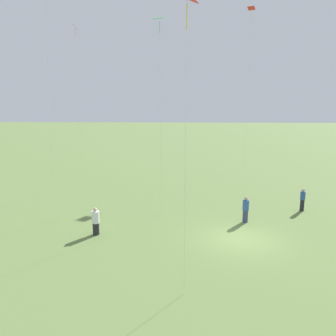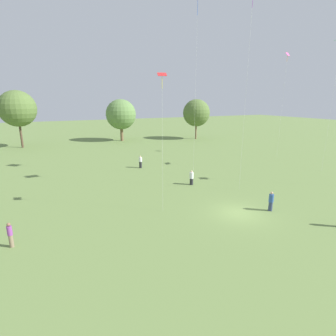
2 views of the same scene
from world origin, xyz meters
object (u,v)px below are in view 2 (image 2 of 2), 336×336
(person_4, at_px, (10,235))
(kite_2, at_px, (198,3))
(person_2, at_px, (140,162))
(person_3, at_px, (192,178))
(kite_1, at_px, (162,83))
(kite_0, at_px, (287,63))
(person_0, at_px, (271,201))

(person_4, xyz_separation_m, kite_2, (20.37, 9.91, 19.60))
(person_2, distance_m, person_3, 10.50)
(person_2, relative_size, kite_1, 0.15)
(kite_0, height_order, kite_1, kite_0)
(person_3, distance_m, kite_2, 20.09)
(person_4, xyz_separation_m, kite_1, (11.83, 1.04, 10.14))
(person_4, distance_m, kite_2, 29.95)
(person_0, relative_size, person_4, 1.01)
(person_2, relative_size, kite_2, 0.08)
(person_0, relative_size, kite_2, 0.08)
(kite_0, bearing_deg, person_2, -149.32)
(person_0, relative_size, person_3, 1.04)
(person_0, xyz_separation_m, kite_0, (19.95, 17.48, 14.76))
(person_3, bearing_deg, kite_2, 111.31)
(person_0, distance_m, person_4, 20.89)
(kite_2, bearing_deg, kite_1, -136.06)
(person_0, xyz_separation_m, person_2, (-5.35, 19.77, -0.01))
(person_2, bearing_deg, kite_2, 17.49)
(kite_0, distance_m, kite_2, 21.27)
(kite_0, xyz_separation_m, kite_2, (-20.23, -4.41, 4.85))
(person_4, height_order, kite_2, kite_2)
(person_2, relative_size, person_4, 1.01)
(person_2, height_order, kite_1, kite_1)
(person_3, bearing_deg, person_4, -104.77)
(person_0, height_order, person_3, person_0)
(person_3, bearing_deg, kite_1, -83.33)
(kite_1, xyz_separation_m, kite_2, (8.54, 8.87, 9.46))
(person_4, bearing_deg, person_0, 63.29)
(person_2, distance_m, kite_1, 18.92)
(kite_0, bearing_deg, person_3, -124.98)
(kite_0, height_order, kite_2, kite_2)
(person_3, relative_size, kite_0, 0.10)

